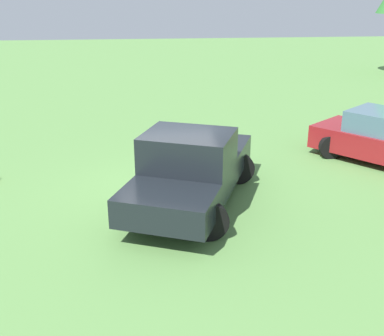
# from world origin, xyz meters

# --- Properties ---
(ground_plane) EXTENTS (80.00, 80.00, 0.00)m
(ground_plane) POSITION_xyz_m (0.00, 0.00, 0.00)
(ground_plane) COLOR #5B8C47
(pickup_truck) EXTENTS (3.67, 5.28, 1.82)m
(pickup_truck) POSITION_xyz_m (-0.50, 0.73, 0.95)
(pickup_truck) COLOR black
(pickup_truck) RESTS_ON ground_plane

